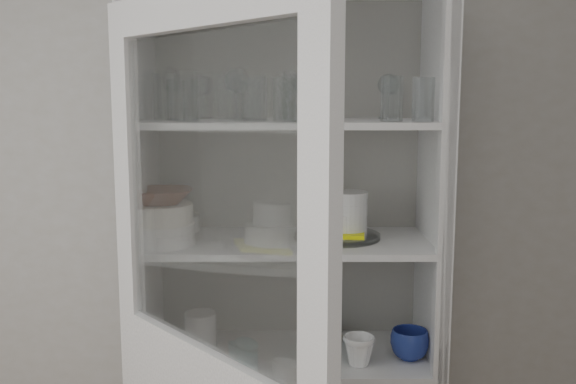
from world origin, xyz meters
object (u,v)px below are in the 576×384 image
at_px(mug_teal, 317,333).
at_px(goblet_0, 203,95).
at_px(plate_stack_front, 162,234).
at_px(grey_bowl_stack, 348,215).
at_px(goblet_1, 236,92).
at_px(teal_jar, 323,334).
at_px(goblet_3, 388,94).
at_px(measuring_cups, 195,352).
at_px(mug_blue, 410,344).
at_px(plate_stack_back, 174,223).
at_px(yellow_trivet, 337,232).
at_px(goblet_2, 319,92).
at_px(mug_white, 359,350).
at_px(white_ramekin, 337,221).
at_px(pantry_cabinet, 288,323).
at_px(glass_platter, 337,236).
at_px(terracotta_bowl, 161,196).
at_px(cream_bowl, 161,213).
at_px(white_canister, 201,331).

bearing_deg(mug_teal, goblet_0, 178.98).
relative_size(plate_stack_front, grey_bowl_stack, 1.33).
distance_m(goblet_1, teal_jar, 0.89).
relative_size(goblet_3, measuring_cups, 1.64).
bearing_deg(mug_blue, goblet_0, 151.72).
xyz_separation_m(plate_stack_back, yellow_trivet, (0.58, -0.13, -0.00)).
relative_size(goblet_2, mug_white, 1.72).
distance_m(plate_stack_back, grey_bowl_stack, 0.63).
bearing_deg(mug_blue, plate_stack_back, 152.69).
distance_m(white_ramekin, measuring_cups, 0.66).
distance_m(goblet_1, mug_teal, 0.89).
relative_size(pantry_cabinet, teal_jar, 19.49).
xyz_separation_m(glass_platter, yellow_trivet, (0.00, 0.00, 0.01)).
relative_size(terracotta_bowl, yellow_trivet, 1.10).
relative_size(cream_bowl, terracotta_bowl, 1.01).
bearing_deg(cream_bowl, pantry_cabinet, 19.65).
bearing_deg(plate_stack_front, goblet_2, 19.92).
xyz_separation_m(grey_bowl_stack, mug_white, (0.03, -0.12, -0.43)).
bearing_deg(plate_stack_back, mug_blue, -13.67).
xyz_separation_m(plate_stack_front, plate_stack_back, (0.00, 0.22, -0.01)).
relative_size(goblet_2, mug_teal, 1.82).
relative_size(goblet_2, white_ramekin, 1.35).
distance_m(goblet_0, terracotta_bowl, 0.40).
relative_size(goblet_2, mug_blue, 1.41).
relative_size(yellow_trivet, teal_jar, 1.71).
bearing_deg(teal_jar, mug_teal, 121.36).
relative_size(goblet_1, cream_bowl, 0.90).
bearing_deg(goblet_1, mug_white, -26.02).
height_order(goblet_3, cream_bowl, goblet_3).
distance_m(yellow_trivet, white_canister, 0.59).
relative_size(goblet_3, mug_teal, 1.67).
distance_m(pantry_cabinet, yellow_trivet, 0.39).
bearing_deg(teal_jar, yellow_trivet, -22.50).
xyz_separation_m(goblet_0, plate_stack_front, (-0.11, -0.20, -0.45)).
height_order(goblet_3, mug_blue, goblet_3).
distance_m(teal_jar, measuring_cups, 0.45).
distance_m(plate_stack_front, plate_stack_back, 0.22).
height_order(terracotta_bowl, mug_white, terracotta_bowl).
bearing_deg(plate_stack_back, goblet_1, -11.79).
bearing_deg(goblet_1, goblet_0, 164.26).
bearing_deg(teal_jar, white_ramekin, -22.50).
bearing_deg(goblet_0, measuring_cups, -96.52).
height_order(mug_white, white_canister, white_canister).
xyz_separation_m(grey_bowl_stack, mug_blue, (0.21, -0.07, -0.43)).
distance_m(glass_platter, mug_blue, 0.44).
bearing_deg(plate_stack_front, plate_stack_back, 90.00).
bearing_deg(terracotta_bowl, teal_jar, 11.16).
relative_size(pantry_cabinet, measuring_cups, 20.72).
bearing_deg(cream_bowl, terracotta_bowl, 0.00).
distance_m(yellow_trivet, mug_white, 0.40).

